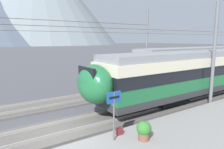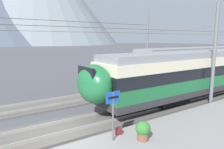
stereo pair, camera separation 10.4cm
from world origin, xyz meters
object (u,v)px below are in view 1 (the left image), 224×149
Objects in this scene: platform_sign at (114,105)px; handbag_near_sign at (119,131)px; catenary_mast_mid at (212,53)px; catenary_mast_far_side at (148,45)px; potted_plant_platform_edge at (144,130)px.

handbag_near_sign is at bearing 31.33° from platform_sign.
catenary_mast_mid is 17.63× the size of platform_sign.
catenary_mast_far_side is at bearing 78.46° from catenary_mast_mid.
catenary_mast_mid is at bearing 5.58° from handbag_near_sign.
platform_sign is (-11.06, -9.63, -2.19)m from catenary_mast_far_side.
catenary_mast_far_side is at bearing 41.05° from platform_sign.
catenary_mast_far_side is (1.72, 8.45, 0.29)m from catenary_mast_mid.
platform_sign is 5.02× the size of handbag_near_sign.
potted_plant_platform_edge is (-8.20, -1.91, -3.06)m from catenary_mast_mid.
catenary_mast_mid is 88.44× the size of handbag_near_sign.
catenary_mast_far_side is 88.44× the size of handbag_near_sign.
handbag_near_sign is (0.53, 0.32, -1.48)m from platform_sign.
platform_sign is at bearing -172.77° from catenary_mast_mid.
potted_plant_platform_edge is at bearing -166.90° from catenary_mast_mid.
handbag_near_sign is 0.50× the size of potted_plant_platform_edge.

